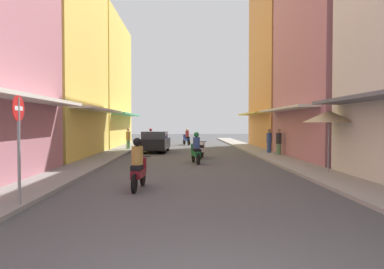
% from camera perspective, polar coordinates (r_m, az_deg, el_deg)
% --- Properties ---
extents(ground_plane, '(95.36, 95.36, 0.00)m').
position_cam_1_polar(ground_plane, '(21.67, -0.44, -3.55)').
color(ground_plane, '#4C4C4F').
extents(sidewalk_left, '(1.72, 51.34, 0.12)m').
position_cam_1_polar(sidewalk_left, '(22.12, -13.22, -3.33)').
color(sidewalk_left, gray).
rests_on(sidewalk_left, ground).
extents(sidewalk_right, '(1.72, 51.34, 0.12)m').
position_cam_1_polar(sidewalk_right, '(22.29, 12.25, -3.29)').
color(sidewalk_right, '#9E9991').
rests_on(sidewalk_right, ground).
extents(building_left_mid, '(7.05, 9.52, 15.24)m').
position_cam_1_polar(building_left_mid, '(23.64, -22.97, 15.35)').
color(building_left_mid, '#EFD159').
rests_on(building_left_mid, ground).
extents(building_left_far, '(7.05, 11.11, 11.06)m').
position_cam_1_polar(building_left_far, '(33.37, -16.08, 7.74)').
color(building_left_far, '#EFD159').
rests_on(building_left_far, ground).
extents(building_right_mid, '(7.05, 9.12, 13.40)m').
position_cam_1_polar(building_right_mid, '(22.38, 23.34, 13.72)').
color(building_right_mid, '#B7727F').
rests_on(building_right_mid, ground).
extents(building_right_far, '(7.05, 8.67, 17.20)m').
position_cam_1_polar(building_right_far, '(31.33, 15.99, 13.83)').
color(building_right_far, '#D88C4C').
rests_on(building_right_far, ground).
extents(motorbike_white, '(0.56, 1.80, 0.96)m').
position_cam_1_polar(motorbike_white, '(20.80, 1.54, -2.38)').
color(motorbike_white, black).
rests_on(motorbike_white, ground).
extents(motorbike_blue, '(0.76, 1.74, 1.58)m').
position_cam_1_polar(motorbike_blue, '(33.73, -0.86, -0.46)').
color(motorbike_blue, black).
rests_on(motorbike_blue, ground).
extents(motorbike_black, '(0.55, 1.81, 1.58)m').
position_cam_1_polar(motorbike_black, '(31.19, -6.57, -0.65)').
color(motorbike_black, black).
rests_on(motorbike_black, ground).
extents(motorbike_green, '(0.58, 1.80, 1.58)m').
position_cam_1_polar(motorbike_green, '(18.03, 0.59, -2.37)').
color(motorbike_green, black).
rests_on(motorbike_green, ground).
extents(motorbike_maroon, '(0.55, 1.81, 1.58)m').
position_cam_1_polar(motorbike_maroon, '(11.05, -8.44, -5.00)').
color(motorbike_maroon, black).
rests_on(motorbike_maroon, ground).
extents(parked_car, '(1.97, 4.19, 1.45)m').
position_cam_1_polar(parked_car, '(25.29, -5.84, -1.12)').
color(parked_car, black).
rests_on(parked_car, ground).
extents(pedestrian_foreground, '(0.34, 0.34, 1.66)m').
position_cam_1_polar(pedestrian_foreground, '(27.38, -10.03, -0.73)').
color(pedestrian_foreground, '#598C59').
rests_on(pedestrian_foreground, ground).
extents(pedestrian_far, '(0.34, 0.34, 1.65)m').
position_cam_1_polar(pedestrian_far, '(23.78, 12.08, -1.12)').
color(pedestrian_far, '#334C8C').
rests_on(pedestrian_far, ground).
extents(pedestrian_midway, '(0.34, 0.34, 1.68)m').
position_cam_1_polar(pedestrian_midway, '(22.45, 13.53, -1.25)').
color(pedestrian_midway, '#598C59').
rests_on(pedestrian_midway, ground).
extents(vendor_umbrella, '(1.95, 1.95, 2.49)m').
position_cam_1_polar(vendor_umbrella, '(14.80, 20.78, 2.66)').
color(vendor_umbrella, '#99999E').
rests_on(vendor_umbrella, ground).
extents(street_sign_no_entry, '(0.07, 0.60, 2.65)m').
position_cam_1_polar(street_sign_no_entry, '(9.27, -25.68, -0.17)').
color(street_sign_no_entry, gray).
rests_on(street_sign_no_entry, ground).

